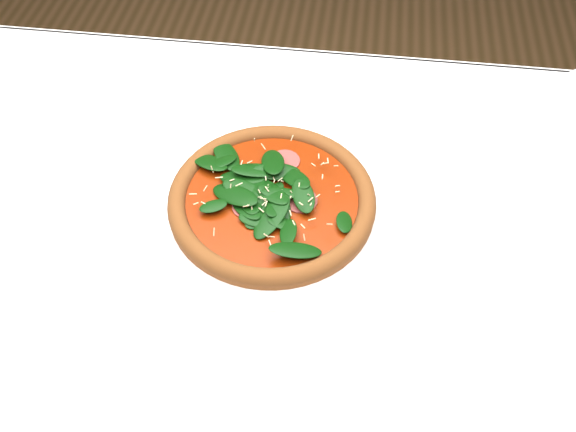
# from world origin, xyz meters

# --- Properties ---
(ground) EXTENTS (6.00, 6.00, 0.00)m
(ground) POSITION_xyz_m (0.00, 0.00, 0.00)
(ground) COLOR brown
(ground) RESTS_ON ground
(dining_table) EXTENTS (1.21, 0.81, 0.75)m
(dining_table) POSITION_xyz_m (0.00, 0.00, 0.65)
(dining_table) COLOR white
(dining_table) RESTS_ON ground
(plate) EXTENTS (0.34, 0.34, 0.01)m
(plate) POSITION_xyz_m (0.03, 0.02, 0.76)
(plate) COLOR white
(plate) RESTS_ON dining_table
(pizza) EXTENTS (0.37, 0.37, 0.04)m
(pizza) POSITION_xyz_m (0.03, 0.02, 0.78)
(pizza) COLOR #955323
(pizza) RESTS_ON plate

